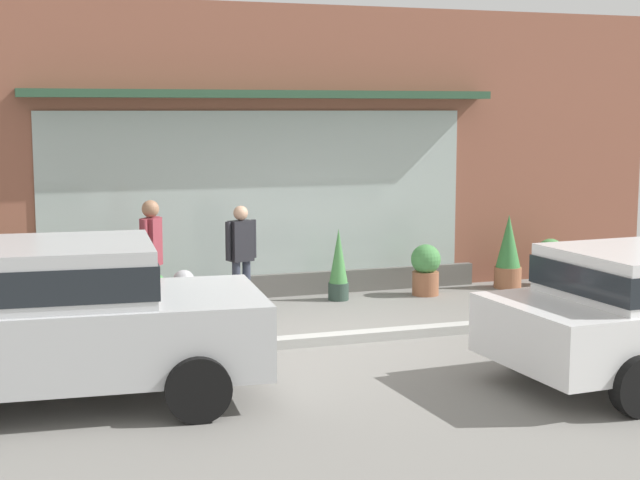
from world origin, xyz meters
The scene contains 12 objects.
ground_plane centered at (0.00, 0.00, 0.00)m, with size 60.00×60.00×0.00m, color gray.
curb_strip centered at (0.00, -0.20, 0.06)m, with size 14.00×0.24×0.12m, color #B2B2AD.
storefront centered at (0.00, 3.18, 2.25)m, with size 14.00×0.81×4.58m.
fire_hydrant centered at (-1.74, 0.73, 0.44)m, with size 0.44×0.41×0.89m.
pedestrian_with_handbag centered at (-2.07, 1.35, 1.02)m, with size 0.45×0.54×1.75m.
pedestrian_passerby centered at (-0.69, 1.85, 0.93)m, with size 0.49×0.29×1.58m.
parked_car_silver centered at (-3.50, -1.62, 0.92)m, with size 4.18×2.32×1.64m.
potted_plant_window_left centered at (0.99, 2.37, 0.54)m, with size 0.32×0.32×1.12m.
potted_plant_trailing_edge centered at (2.45, 2.29, 0.43)m, with size 0.48×0.48×0.82m.
potted_plant_window_right centered at (4.83, 2.43, 0.47)m, with size 0.46×0.46×0.79m.
potted_plant_doorstep centered at (-1.90, 2.35, 0.30)m, with size 0.41×0.41×0.59m.
potted_plant_low_front centered at (4.01, 2.42, 0.59)m, with size 0.45×0.45×1.23m.
Camera 1 is at (-3.93, -11.25, 2.95)m, focal length 53.01 mm.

